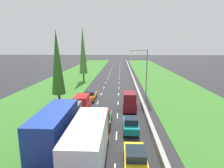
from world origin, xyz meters
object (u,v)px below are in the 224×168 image
at_px(teal_hatchback_right_lane, 131,124).
at_px(poplar_tree_third, 83,51).
at_px(poplar_tree_second, 57,63).
at_px(red_van_left_lane_third, 82,105).
at_px(street_light_mast, 145,71).
at_px(white_box_truck_centre_lane, 90,143).
at_px(yellow_sedan_right_lane, 135,159).
at_px(orange_sedan_left_lane, 91,95).
at_px(blue_box_truck_left_lane, 59,128).
at_px(maroon_van_right_lane, 129,101).
at_px(green_sedan_centre_lane, 104,118).

height_order(teal_hatchback_right_lane, poplar_tree_third, poplar_tree_third).
xyz_separation_m(poplar_tree_second, poplar_tree_third, (-0.45, 22.38, 1.24)).
relative_size(red_van_left_lane_third, street_light_mast, 0.54).
height_order(poplar_tree_second, street_light_mast, poplar_tree_second).
xyz_separation_m(white_box_truck_centre_lane, poplar_tree_third, (-7.81, 37.49, 6.17)).
bearing_deg(white_box_truck_centre_lane, poplar_tree_second, 115.98).
distance_m(yellow_sedan_right_lane, street_light_mast, 21.15).
bearing_deg(orange_sedan_left_lane, street_light_mast, 6.82).
relative_size(blue_box_truck_left_lane, maroon_van_right_lane, 1.92).
relative_size(maroon_van_right_lane, street_light_mast, 0.54).
bearing_deg(poplar_tree_second, orange_sedan_left_lane, 44.97).
xyz_separation_m(teal_hatchback_right_lane, poplar_tree_second, (-10.92, 8.30, 6.28)).
bearing_deg(poplar_tree_third, orange_sedan_left_lane, -75.26).
bearing_deg(red_van_left_lane_third, maroon_van_right_lane, 17.37).
relative_size(teal_hatchback_right_lane, street_light_mast, 0.43).
bearing_deg(teal_hatchback_right_lane, white_box_truck_centre_lane, -117.61).
distance_m(yellow_sedan_right_lane, poplar_tree_third, 39.77).
bearing_deg(teal_hatchback_right_lane, poplar_tree_second, 142.76).
bearing_deg(street_light_mast, white_box_truck_centre_lane, -108.02).
distance_m(maroon_van_right_lane, poplar_tree_third, 27.02).
bearing_deg(teal_hatchback_right_lane, poplar_tree_third, 110.33).
distance_m(blue_box_truck_left_lane, green_sedan_centre_lane, 7.34).
bearing_deg(orange_sedan_left_lane, maroon_van_right_lane, -38.30).
height_order(orange_sedan_left_lane, maroon_van_right_lane, maroon_van_right_lane).
distance_m(red_van_left_lane_third, orange_sedan_left_lane, 7.50).
distance_m(blue_box_truck_left_lane, street_light_mast, 20.85).
relative_size(blue_box_truck_left_lane, poplar_tree_third, 0.64).
bearing_deg(maroon_van_right_lane, teal_hatchback_right_lane, -91.31).
distance_m(red_van_left_lane_third, poplar_tree_second, 7.82).
xyz_separation_m(maroon_van_right_lane, poplar_tree_third, (-11.53, 23.42, 6.96)).
distance_m(teal_hatchback_right_lane, green_sedan_centre_lane, 3.76).
relative_size(teal_hatchback_right_lane, orange_sedan_left_lane, 0.87).
bearing_deg(street_light_mast, red_van_left_lane_third, -138.49).
height_order(yellow_sedan_right_lane, maroon_van_right_lane, maroon_van_right_lane).
height_order(red_van_left_lane_third, green_sedan_centre_lane, red_van_left_lane_third).
relative_size(yellow_sedan_right_lane, poplar_tree_third, 0.31).
xyz_separation_m(orange_sedan_left_lane, poplar_tree_third, (-4.76, 18.07, 7.55)).
bearing_deg(poplar_tree_second, yellow_sedan_right_lane, -53.86).
relative_size(yellow_sedan_right_lane, red_van_left_lane_third, 0.92).
bearing_deg(green_sedan_centre_lane, orange_sedan_left_lane, 107.67).
distance_m(green_sedan_centre_lane, maroon_van_right_lane, 6.32).
xyz_separation_m(yellow_sedan_right_lane, orange_sedan_left_lane, (-6.63, 19.28, 0.00)).
distance_m(poplar_tree_third, street_light_mast, 22.49).
bearing_deg(orange_sedan_left_lane, teal_hatchback_right_lane, -62.33).
xyz_separation_m(red_van_left_lane_third, poplar_tree_second, (-4.29, 3.17, 5.71)).
bearing_deg(orange_sedan_left_lane, red_van_left_lane_third, -90.16).
height_order(white_box_truck_centre_lane, red_van_left_lane_third, white_box_truck_centre_lane).
distance_m(blue_box_truck_left_lane, yellow_sedan_right_lane, 7.43).
xyz_separation_m(teal_hatchback_right_lane, maroon_van_right_lane, (0.17, 7.26, 0.56)).
height_order(white_box_truck_centre_lane, street_light_mast, street_light_mast).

